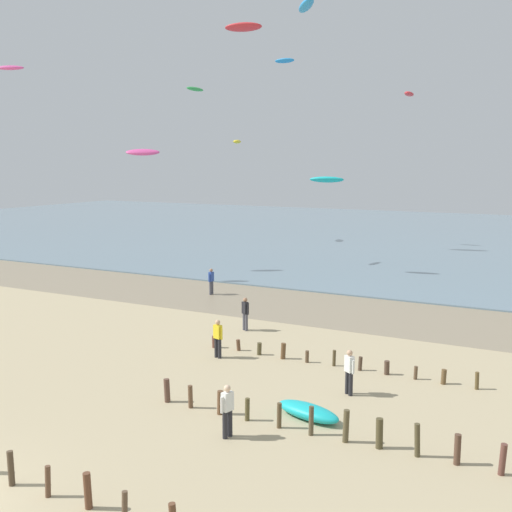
% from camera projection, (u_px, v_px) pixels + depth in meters
% --- Properties ---
extents(wet_sand_strip, '(120.00, 8.20, 0.01)m').
position_uv_depth(wet_sand_strip, '(308.00, 307.00, 37.48)').
color(wet_sand_strip, gray).
rests_on(wet_sand_strip, ground).
extents(sea, '(160.00, 70.00, 0.10)m').
position_uv_depth(sea, '(444.00, 237.00, 71.67)').
color(sea, slate).
rests_on(sea, ground).
extents(groyne_near, '(11.71, 0.32, 0.97)m').
position_uv_depth(groyne_near, '(58.00, 483.00, 16.11)').
color(groyne_near, brown).
rests_on(groyne_near, ground).
extents(groyne_mid, '(16.06, 0.36, 1.05)m').
position_uv_depth(groyne_mid, '(389.00, 436.00, 18.81)').
color(groyne_mid, brown).
rests_on(groyne_mid, ground).
extents(groyne_far, '(11.84, 0.36, 0.71)m').
position_uv_depth(groyne_far, '(324.00, 358.00, 26.79)').
color(groyne_far, brown).
rests_on(groyne_far, ground).
extents(person_nearest_camera, '(0.48, 0.39, 1.71)m').
position_uv_depth(person_nearest_camera, '(349.00, 371.00, 23.28)').
color(person_nearest_camera, '#232328').
rests_on(person_nearest_camera, ground).
extents(person_by_waterline, '(0.23, 0.57, 1.71)m').
position_uv_depth(person_by_waterline, '(211.00, 281.00, 40.92)').
color(person_by_waterline, '#4C4C56').
rests_on(person_by_waterline, ground).
extents(person_left_flank, '(0.55, 0.31, 1.71)m').
position_uv_depth(person_left_flank, '(218.00, 337.00, 27.69)').
color(person_left_flank, '#232328').
rests_on(person_left_flank, ground).
extents(person_far_down_beach, '(0.51, 0.37, 1.71)m').
position_uv_depth(person_far_down_beach, '(245.00, 313.00, 32.19)').
color(person_far_down_beach, '#4C4C56').
rests_on(person_far_down_beach, ground).
extents(person_trailing_behind, '(0.30, 0.56, 1.71)m').
position_uv_depth(person_trailing_behind, '(227.00, 409.00, 19.65)').
color(person_trailing_behind, '#232328').
rests_on(person_trailing_behind, ground).
extents(grounded_kite, '(2.59, 1.46, 0.49)m').
position_uv_depth(grounded_kite, '(308.00, 411.00, 21.20)').
color(grounded_kite, '#19B2B7').
rests_on(grounded_kite, ground).
extents(kite_aloft_0, '(1.57, 2.49, 0.41)m').
position_uv_depth(kite_aloft_0, '(237.00, 142.00, 67.03)').
color(kite_aloft_0, yellow).
extents(kite_aloft_2, '(0.92, 2.09, 0.47)m').
position_uv_depth(kite_aloft_2, '(195.00, 89.00, 51.30)').
color(kite_aloft_2, green).
extents(kite_aloft_3, '(1.63, 2.13, 0.58)m').
position_uv_depth(kite_aloft_3, '(306.00, 5.00, 26.38)').
color(kite_aloft_3, '#2384D1').
extents(kite_aloft_4, '(2.05, 1.48, 0.42)m').
position_uv_depth(kite_aloft_4, '(10.00, 68.00, 43.45)').
color(kite_aloft_4, '#E54C99').
extents(kite_aloft_6, '(2.17, 0.84, 0.60)m').
position_uv_depth(kite_aloft_6, '(285.00, 61.00, 62.59)').
color(kite_aloft_6, '#2384D1').
extents(kite_aloft_7, '(1.00, 2.33, 0.42)m').
position_uv_depth(kite_aloft_7, '(409.00, 94.00, 53.46)').
color(kite_aloft_7, red).
extents(kite_aloft_8, '(2.67, 2.15, 0.72)m').
position_uv_depth(kite_aloft_8, '(143.00, 152.00, 48.47)').
color(kite_aloft_8, '#E54C99').
extents(kite_aloft_9, '(2.74, 1.29, 0.64)m').
position_uv_depth(kite_aloft_9, '(327.00, 180.00, 47.61)').
color(kite_aloft_9, '#19B2B7').
extents(kite_aloft_10, '(3.77, 2.04, 1.03)m').
position_uv_depth(kite_aloft_10, '(243.00, 27.00, 58.59)').
color(kite_aloft_10, red).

